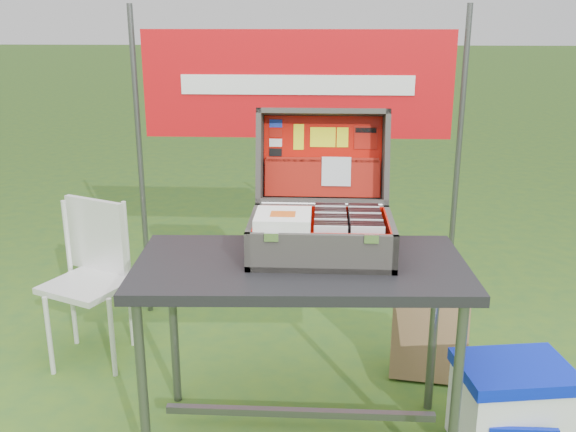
# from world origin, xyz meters

# --- Properties ---
(ground) EXTENTS (80.00, 80.00, 0.00)m
(ground) POSITION_xyz_m (0.00, 0.00, 0.00)
(ground) COLOR #315D24
(ground) RESTS_ON ground
(table) EXTENTS (1.25, 0.67, 0.76)m
(table) POSITION_xyz_m (0.06, -0.05, 0.38)
(table) COLOR black
(table) RESTS_ON ground
(table_top) EXTENTS (1.25, 0.67, 0.04)m
(table_top) POSITION_xyz_m (0.06, -0.05, 0.74)
(table_top) COLOR black
(table_top) RESTS_ON ground
(table_leg_fl) EXTENTS (0.04, 0.04, 0.72)m
(table_leg_fl) POSITION_xyz_m (-0.49, -0.29, 0.36)
(table_leg_fl) COLOR #59595B
(table_leg_fl) RESTS_ON ground
(table_leg_fr) EXTENTS (0.04, 0.04, 0.72)m
(table_leg_fr) POSITION_xyz_m (0.61, -0.29, 0.36)
(table_leg_fr) COLOR #59595B
(table_leg_fr) RESTS_ON ground
(table_leg_bl) EXTENTS (0.04, 0.04, 0.72)m
(table_leg_bl) POSITION_xyz_m (-0.49, 0.20, 0.36)
(table_leg_bl) COLOR #59595B
(table_leg_bl) RESTS_ON ground
(table_leg_br) EXTENTS (0.04, 0.04, 0.72)m
(table_leg_br) POSITION_xyz_m (0.61, 0.20, 0.36)
(table_leg_br) COLOR #59595B
(table_leg_br) RESTS_ON ground
(table_brace) EXTENTS (1.07, 0.03, 0.03)m
(table_brace) POSITION_xyz_m (0.06, -0.05, 0.12)
(table_brace) COLOR #59595B
(table_brace) RESTS_ON ground
(suitcase) EXTENTS (0.54, 0.54, 0.51)m
(suitcase) POSITION_xyz_m (0.14, 0.09, 1.02)
(suitcase) COLOR #4B4944
(suitcase) RESTS_ON table
(suitcase_base_bottom) EXTENTS (0.54, 0.38, 0.02)m
(suitcase_base_bottom) POSITION_xyz_m (0.14, 0.03, 0.78)
(suitcase_base_bottom) COLOR #4B4944
(suitcase_base_bottom) RESTS_ON table_top
(suitcase_base_wall_front) EXTENTS (0.54, 0.02, 0.14)m
(suitcase_base_wall_front) POSITION_xyz_m (0.14, -0.15, 0.84)
(suitcase_base_wall_front) COLOR #4B4944
(suitcase_base_wall_front) RESTS_ON table_top
(suitcase_base_wall_back) EXTENTS (0.54, 0.02, 0.14)m
(suitcase_base_wall_back) POSITION_xyz_m (0.14, 0.22, 0.84)
(suitcase_base_wall_back) COLOR #4B4944
(suitcase_base_wall_back) RESTS_ON table_top
(suitcase_base_wall_left) EXTENTS (0.02, 0.38, 0.14)m
(suitcase_base_wall_left) POSITION_xyz_m (-0.12, 0.03, 0.84)
(suitcase_base_wall_left) COLOR #4B4944
(suitcase_base_wall_left) RESTS_ON table_top
(suitcase_base_wall_right) EXTENTS (0.02, 0.38, 0.14)m
(suitcase_base_wall_right) POSITION_xyz_m (0.40, 0.03, 0.84)
(suitcase_base_wall_right) COLOR #4B4944
(suitcase_base_wall_right) RESTS_ON table_top
(suitcase_liner_floor) EXTENTS (0.50, 0.34, 0.01)m
(suitcase_liner_floor) POSITION_xyz_m (0.14, 0.03, 0.79)
(suitcase_liner_floor) COLOR #CE0900
(suitcase_liner_floor) RESTS_ON suitcase_base_bottom
(suitcase_latch_left) EXTENTS (0.05, 0.01, 0.03)m
(suitcase_latch_left) POSITION_xyz_m (-0.04, -0.16, 0.90)
(suitcase_latch_left) COLOR silver
(suitcase_latch_left) RESTS_ON suitcase_base_wall_front
(suitcase_latch_right) EXTENTS (0.05, 0.01, 0.03)m
(suitcase_latch_right) POSITION_xyz_m (0.31, -0.16, 0.90)
(suitcase_latch_right) COLOR silver
(suitcase_latch_right) RESTS_ON suitcase_base_wall_front
(suitcase_hinge) EXTENTS (0.49, 0.02, 0.02)m
(suitcase_hinge) POSITION_xyz_m (0.14, 0.23, 0.91)
(suitcase_hinge) COLOR silver
(suitcase_hinge) RESTS_ON suitcase_base_wall_back
(suitcase_lid_back) EXTENTS (0.54, 0.10, 0.38)m
(suitcase_lid_back) POSITION_xyz_m (0.14, 0.40, 1.07)
(suitcase_lid_back) COLOR #4B4944
(suitcase_lid_back) RESTS_ON suitcase_base_wall_back
(suitcase_lid_rim_far) EXTENTS (0.54, 0.15, 0.05)m
(suitcase_lid_rim_far) POSITION_xyz_m (0.14, 0.38, 1.26)
(suitcase_lid_rim_far) COLOR #4B4944
(suitcase_lid_rim_far) RESTS_ON suitcase_lid_back
(suitcase_lid_rim_near) EXTENTS (0.54, 0.15, 0.05)m
(suitcase_lid_rim_near) POSITION_xyz_m (0.14, 0.30, 0.90)
(suitcase_lid_rim_near) COLOR #4B4944
(suitcase_lid_rim_near) RESTS_ON suitcase_lid_back
(suitcase_lid_rim_left) EXTENTS (0.02, 0.22, 0.41)m
(suitcase_lid_rim_left) POSITION_xyz_m (-0.12, 0.34, 1.08)
(suitcase_lid_rim_left) COLOR #4B4944
(suitcase_lid_rim_left) RESTS_ON suitcase_lid_back
(suitcase_lid_rim_right) EXTENTS (0.02, 0.22, 0.41)m
(suitcase_lid_rim_right) POSITION_xyz_m (0.40, 0.34, 1.08)
(suitcase_lid_rim_right) COLOR #4B4944
(suitcase_lid_rim_right) RESTS_ON suitcase_lid_back
(suitcase_lid_liner) EXTENTS (0.49, 0.08, 0.33)m
(suitcase_lid_liner) POSITION_xyz_m (0.14, 0.39, 1.07)
(suitcase_lid_liner) COLOR #CE0900
(suitcase_lid_liner) RESTS_ON suitcase_lid_back
(suitcase_liner_wall_front) EXTENTS (0.50, 0.01, 0.12)m
(suitcase_liner_wall_front) POSITION_xyz_m (0.14, -0.13, 0.85)
(suitcase_liner_wall_front) COLOR #CE0900
(suitcase_liner_wall_front) RESTS_ON suitcase_base_bottom
(suitcase_liner_wall_back) EXTENTS (0.50, 0.01, 0.12)m
(suitcase_liner_wall_back) POSITION_xyz_m (0.14, 0.20, 0.85)
(suitcase_liner_wall_back) COLOR #CE0900
(suitcase_liner_wall_back) RESTS_ON suitcase_base_bottom
(suitcase_liner_wall_left) EXTENTS (0.01, 0.34, 0.12)m
(suitcase_liner_wall_left) POSITION_xyz_m (-0.11, 0.03, 0.85)
(suitcase_liner_wall_left) COLOR #CE0900
(suitcase_liner_wall_left) RESTS_ON suitcase_base_bottom
(suitcase_liner_wall_right) EXTENTS (0.01, 0.34, 0.12)m
(suitcase_liner_wall_right) POSITION_xyz_m (0.38, 0.03, 0.85)
(suitcase_liner_wall_right) COLOR #CE0900
(suitcase_liner_wall_right) RESTS_ON suitcase_base_bottom
(suitcase_lid_pocket) EXTENTS (0.48, 0.06, 0.16)m
(suitcase_lid_pocket) POSITION_xyz_m (0.14, 0.35, 0.99)
(suitcase_lid_pocket) COLOR maroon
(suitcase_lid_pocket) RESTS_ON suitcase_lid_liner
(suitcase_pocket_edge) EXTENTS (0.47, 0.02, 0.02)m
(suitcase_pocket_edge) POSITION_xyz_m (0.14, 0.36, 1.06)
(suitcase_pocket_edge) COLOR maroon
(suitcase_pocket_edge) RESTS_ON suitcase_lid_pocket
(suitcase_pocket_cd) EXTENTS (0.12, 0.04, 0.12)m
(suitcase_pocket_cd) POSITION_xyz_m (0.20, 0.34, 1.02)
(suitcase_pocket_cd) COLOR silver
(suitcase_pocket_cd) RESTS_ON suitcase_lid_pocket
(lid_sticker_cc_a) EXTENTS (0.05, 0.01, 0.03)m
(lid_sticker_cc_a) POSITION_xyz_m (-0.06, 0.41, 1.21)
(lid_sticker_cc_a) COLOR #1933B2
(lid_sticker_cc_a) RESTS_ON suitcase_lid_liner
(lid_sticker_cc_b) EXTENTS (0.05, 0.01, 0.03)m
(lid_sticker_cc_b) POSITION_xyz_m (-0.06, 0.40, 1.17)
(lid_sticker_cc_b) COLOR #A41007
(lid_sticker_cc_b) RESTS_ON suitcase_lid_liner
(lid_sticker_cc_c) EXTENTS (0.05, 0.01, 0.03)m
(lid_sticker_cc_c) POSITION_xyz_m (-0.06, 0.39, 1.13)
(lid_sticker_cc_c) COLOR white
(lid_sticker_cc_c) RESTS_ON suitcase_lid_liner
(lid_sticker_cc_d) EXTENTS (0.05, 0.01, 0.03)m
(lid_sticker_cc_d) POSITION_xyz_m (-0.06, 0.38, 1.09)
(lid_sticker_cc_d) COLOR black
(lid_sticker_cc_d) RESTS_ON suitcase_lid_liner
(lid_card_neon_tall) EXTENTS (0.04, 0.03, 0.10)m
(lid_card_neon_tall) POSITION_xyz_m (0.04, 0.40, 1.15)
(lid_card_neon_tall) COLOR yellow
(lid_card_neon_tall) RESTS_ON suitcase_lid_liner
(lid_card_neon_main) EXTENTS (0.11, 0.02, 0.08)m
(lid_card_neon_main) POSITION_xyz_m (0.14, 0.40, 1.15)
(lid_card_neon_main) COLOR yellow
(lid_card_neon_main) RESTS_ON suitcase_lid_liner
(lid_card_neon_small) EXTENTS (0.05, 0.02, 0.08)m
(lid_card_neon_small) POSITION_xyz_m (0.22, 0.40, 1.15)
(lid_card_neon_small) COLOR yellow
(lid_card_neon_small) RESTS_ON suitcase_lid_liner
(lid_sticker_band) EXTENTS (0.10, 0.02, 0.09)m
(lid_sticker_band) POSITION_xyz_m (0.32, 0.40, 1.15)
(lid_sticker_band) COLOR #A41007
(lid_sticker_band) RESTS_ON suitcase_lid_liner
(lid_sticker_band_bar) EXTENTS (0.09, 0.01, 0.02)m
(lid_sticker_band_bar) POSITION_xyz_m (0.32, 0.40, 1.18)
(lid_sticker_band_bar) COLOR black
(lid_sticker_band_bar) RESTS_ON suitcase_lid_liner
(cd_left_0) EXTENTS (0.12, 0.01, 0.14)m
(cd_left_0) POSITION_xyz_m (0.17, -0.11, 0.86)
(cd_left_0) COLOR silver
(cd_left_0) RESTS_ON suitcase_liner_floor
(cd_left_1) EXTENTS (0.12, 0.01, 0.14)m
(cd_left_1) POSITION_xyz_m (0.17, -0.09, 0.86)
(cd_left_1) COLOR black
(cd_left_1) RESTS_ON suitcase_liner_floor
(cd_left_2) EXTENTS (0.12, 0.01, 0.14)m
(cd_left_2) POSITION_xyz_m (0.17, -0.07, 0.86)
(cd_left_2) COLOR black
(cd_left_2) RESTS_ON suitcase_liner_floor
(cd_left_3) EXTENTS (0.12, 0.01, 0.14)m
(cd_left_3) POSITION_xyz_m (0.17, -0.05, 0.86)
(cd_left_3) COLOR black
(cd_left_3) RESTS_ON suitcase_liner_floor
(cd_left_4) EXTENTS (0.12, 0.01, 0.14)m
(cd_left_4) POSITION_xyz_m (0.17, -0.03, 0.86)
(cd_left_4) COLOR silver
(cd_left_4) RESTS_ON suitcase_liner_floor
(cd_left_5) EXTENTS (0.12, 0.01, 0.14)m
(cd_left_5) POSITION_xyz_m (0.17, -0.01, 0.86)
(cd_left_5) COLOR black
(cd_left_5) RESTS_ON suitcase_liner_floor
(cd_left_6) EXTENTS (0.12, 0.01, 0.14)m
(cd_left_6) POSITION_xyz_m (0.17, 0.01, 0.86)
(cd_left_6) COLOR black
(cd_left_6) RESTS_ON suitcase_liner_floor
(cd_left_7) EXTENTS (0.12, 0.01, 0.14)m
(cd_left_7) POSITION_xyz_m (0.17, 0.04, 0.86)
(cd_left_7) COLOR black
(cd_left_7) RESTS_ON suitcase_liner_floor
(cd_left_8) EXTENTS (0.12, 0.01, 0.14)m
(cd_left_8) POSITION_xyz_m (0.17, 0.06, 0.86)
(cd_left_8) COLOR silver
(cd_left_8) RESTS_ON suitcase_liner_floor
(cd_left_9) EXTENTS (0.12, 0.01, 0.14)m
(cd_left_9) POSITION_xyz_m (0.17, 0.08, 0.86)
(cd_left_9) COLOR black
(cd_left_9) RESTS_ON suitcase_liner_floor
(cd_left_10) EXTENTS (0.12, 0.01, 0.14)m
(cd_left_10) POSITION_xyz_m (0.17, 0.10, 0.86)
(cd_left_10) COLOR black
(cd_left_10) RESTS_ON suitcase_liner_floor
(cd_left_11) EXTENTS (0.12, 0.01, 0.14)m
(cd_left_11) POSITION_xyz_m (0.17, 0.12, 0.86)
(cd_left_11) COLOR black
(cd_left_11) RESTS_ON suitcase_liner_floor
(cd_left_12) EXTENTS (0.12, 0.01, 0.14)m
(cd_left_12) POSITION_xyz_m (0.17, 0.14, 0.86)
(cd_left_12) COLOR silver
(cd_left_12) RESTS_ON suitcase_liner_floor
(cd_left_13) EXTENTS (0.12, 0.01, 0.14)m
(cd_left_13) POSITION_xyz_m (0.17, 0.16, 0.86)
(cd_left_13) COLOR black
(cd_left_13) RESTS_ON suitcase_liner_floor
(cd_left_14) EXTENTS (0.12, 0.01, 0.14)m
(cd_left_14) POSITION_xyz_m (0.17, 0.18, 0.86)
(cd_left_14) COLOR black
(cd_left_14) RESTS_ON suitcase_liner_floor
(cd_right_0) EXTENTS (0.12, 0.01, 0.14)m
(cd_right_0) POSITION_xyz_m (0.30, -0.11, 0.86)
(cd_right_0) COLOR silver
(cd_right_0) RESTS_ON suitcase_liner_floor
(cd_right_1) EXTENTS (0.12, 0.01, 0.14)m
(cd_right_1) POSITION_xyz_m (0.30, -0.09, 0.86)
(cd_right_1) COLOR black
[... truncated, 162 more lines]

